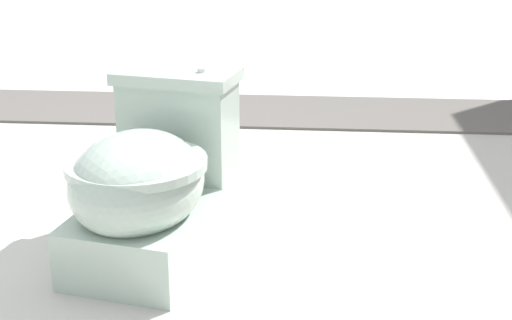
# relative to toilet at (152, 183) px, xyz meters

# --- Properties ---
(ground_plane) EXTENTS (14.00, 14.00, 0.00)m
(ground_plane) POSITION_rel_toilet_xyz_m (-0.11, -0.16, -0.22)
(ground_plane) COLOR beige
(gravel_strip) EXTENTS (0.56, 8.00, 0.01)m
(gravel_strip) POSITION_rel_toilet_xyz_m (-1.51, 0.34, -0.21)
(gravel_strip) COLOR #605B56
(gravel_strip) RESTS_ON ground
(toilet) EXTENTS (0.69, 0.49, 0.52)m
(toilet) POSITION_rel_toilet_xyz_m (0.00, 0.00, 0.00)
(toilet) COLOR #B2C6B7
(toilet) RESTS_ON ground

